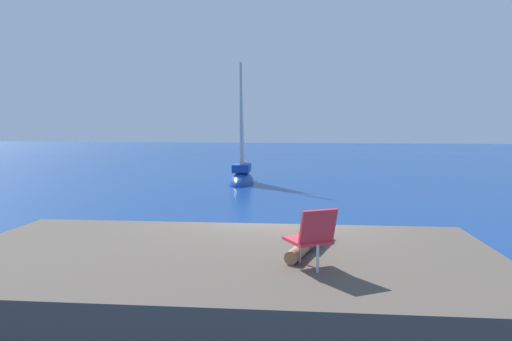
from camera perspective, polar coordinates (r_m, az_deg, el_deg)
The scene contains 7 objects.
ground_plane at distance 9.92m, azimuth 2.55°, elevation -10.86°, with size 160.00×160.00×0.00m, color navy.
shore_ledge at distance 7.01m, azimuth -4.06°, elevation -13.64°, with size 7.93×4.20×0.95m, color brown.
boulder_seaward at distance 8.76m, azimuth 9.94°, elevation -13.13°, with size 0.82×0.66×0.45m, color #4A5347.
boulder_inland at distance 9.65m, azimuth -14.29°, elevation -11.48°, with size 1.53×1.22×0.84m, color brown.
sailboat_near at distance 23.36m, azimuth -1.75°, elevation -0.72°, with size 1.48×3.55×6.49m.
person_sunbather at distance 7.11m, azimuth 6.60°, elevation -8.43°, with size 0.55×1.74×0.25m.
beach_chair at distance 5.98m, azimuth 6.84°, elevation -7.81°, with size 0.72×0.76×0.80m.
Camera 1 is at (1.18, -9.46, 2.73)m, focal length 32.87 mm.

